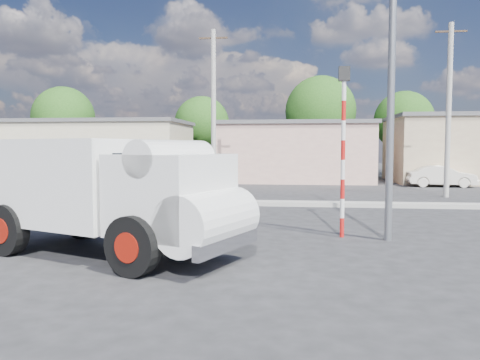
# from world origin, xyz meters

# --- Properties ---
(ground_plane) EXTENTS (120.00, 120.00, 0.00)m
(ground_plane) POSITION_xyz_m (0.00, 0.00, 0.00)
(ground_plane) COLOR #252527
(ground_plane) RESTS_ON ground
(median) EXTENTS (40.00, 0.80, 0.16)m
(median) POSITION_xyz_m (0.00, 8.00, 0.08)
(median) COLOR #99968E
(median) RESTS_ON ground
(truck) EXTENTS (6.40, 4.24, 2.49)m
(truck) POSITION_xyz_m (-1.95, -1.15, 1.38)
(truck) COLOR black
(truck) RESTS_ON ground
(bicycle) EXTENTS (1.75, 0.93, 0.88)m
(bicycle) POSITION_xyz_m (-1.25, 3.09, 0.44)
(bicycle) COLOR black
(bicycle) RESTS_ON ground
(cyclist) EXTENTS (0.46, 0.60, 1.48)m
(cyclist) POSITION_xyz_m (-1.25, 3.09, 0.74)
(cyclist) COLOR white
(cyclist) RESTS_ON ground
(car_cream) EXTENTS (3.86, 1.49, 1.25)m
(car_cream) POSITION_xyz_m (10.54, 17.93, 0.63)
(car_cream) COLOR white
(car_cream) RESTS_ON ground
(traffic_pole) EXTENTS (0.28, 0.18, 4.36)m
(traffic_pole) POSITION_xyz_m (3.20, 1.50, 2.59)
(traffic_pole) COLOR red
(traffic_pole) RESTS_ON ground
(streetlight) EXTENTS (2.34, 0.22, 9.00)m
(streetlight) POSITION_xyz_m (4.14, 1.20, 4.96)
(streetlight) COLOR slate
(streetlight) RESTS_ON ground
(building_row) EXTENTS (37.80, 7.30, 4.44)m
(building_row) POSITION_xyz_m (1.10, 22.00, 2.13)
(building_row) COLOR beige
(building_row) RESTS_ON ground
(tree_row) EXTENTS (34.13, 7.32, 8.10)m
(tree_row) POSITION_xyz_m (-2.27, 28.62, 4.83)
(tree_row) COLOR #38281E
(tree_row) RESTS_ON ground
(utility_poles) EXTENTS (35.40, 0.24, 8.00)m
(utility_poles) POSITION_xyz_m (3.25, 12.00, 4.07)
(utility_poles) COLOR #99968E
(utility_poles) RESTS_ON ground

